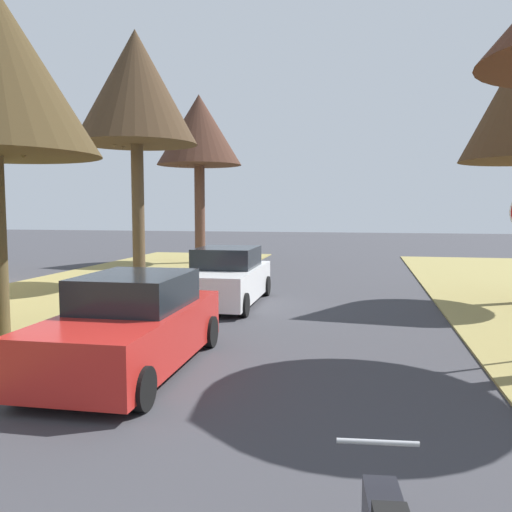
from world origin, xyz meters
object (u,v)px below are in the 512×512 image
street_tree_left_far (199,132)px  parked_sedan_white (226,278)px  street_tree_left_mid_b (136,89)px  parked_sedan_red (132,326)px

street_tree_left_far → parked_sedan_white: street_tree_left_far is taller
street_tree_left_far → street_tree_left_mid_b: bearing=-88.2°
street_tree_left_far → parked_sedan_white: bearing=-68.8°
parked_sedan_red → street_tree_left_mid_b: bearing=113.2°
street_tree_left_far → parked_sedan_white: size_ratio=1.81×
street_tree_left_far → parked_sedan_red: 17.96m
parked_sedan_red → street_tree_left_far: bearing=103.7°
street_tree_left_far → parked_sedan_white: (4.02, -10.37, -5.59)m
street_tree_left_far → parked_sedan_red: (4.05, -16.58, -5.59)m
street_tree_left_mid_b → parked_sedan_red: 11.33m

